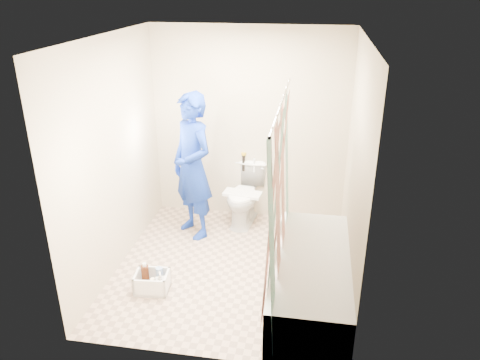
% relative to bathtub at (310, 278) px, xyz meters
% --- Properties ---
extents(floor, '(2.60, 2.60, 0.00)m').
position_rel_bathtub_xyz_m(floor, '(-0.85, 0.43, -0.27)').
color(floor, tan).
rests_on(floor, ground).
extents(ceiling, '(2.40, 2.60, 0.02)m').
position_rel_bathtub_xyz_m(ceiling, '(-0.85, 0.43, 2.13)').
color(ceiling, white).
rests_on(ceiling, wall_back).
extents(wall_back, '(2.40, 0.02, 2.40)m').
position_rel_bathtub_xyz_m(wall_back, '(-0.85, 1.73, 0.93)').
color(wall_back, '#BAA88F').
rests_on(wall_back, ground).
extents(wall_front, '(2.40, 0.02, 2.40)m').
position_rel_bathtub_xyz_m(wall_front, '(-0.85, -0.88, 0.93)').
color(wall_front, '#BAA88F').
rests_on(wall_front, ground).
extents(wall_left, '(0.02, 2.60, 2.40)m').
position_rel_bathtub_xyz_m(wall_left, '(-2.05, 0.43, 0.93)').
color(wall_left, '#BAA88F').
rests_on(wall_left, ground).
extents(wall_right, '(0.02, 2.60, 2.40)m').
position_rel_bathtub_xyz_m(wall_right, '(0.35, 0.43, 0.93)').
color(wall_right, '#BAA88F').
rests_on(wall_right, ground).
extents(bathtub, '(0.70, 1.75, 0.50)m').
position_rel_bathtub_xyz_m(bathtub, '(0.00, 0.00, 0.00)').
color(bathtub, silver).
rests_on(bathtub, ground).
extents(curtain_rod, '(0.02, 1.90, 0.02)m').
position_rel_bathtub_xyz_m(curtain_rod, '(-0.33, 0.00, 1.68)').
color(curtain_rod, silver).
rests_on(curtain_rod, wall_back).
extents(shower_curtain, '(0.06, 1.75, 1.80)m').
position_rel_bathtub_xyz_m(shower_curtain, '(-0.33, 0.00, 0.75)').
color(shower_curtain, silver).
rests_on(shower_curtain, curtain_rod).
extents(toilet, '(0.51, 0.78, 0.75)m').
position_rel_bathtub_xyz_m(toilet, '(-0.86, 1.51, 0.11)').
color(toilet, white).
rests_on(toilet, ground).
extents(tank_lid, '(0.48, 0.26, 0.03)m').
position_rel_bathtub_xyz_m(tank_lid, '(-0.88, 1.39, 0.17)').
color(tank_lid, white).
rests_on(tank_lid, toilet).
extents(tank_internals, '(0.18, 0.06, 0.24)m').
position_rel_bathtub_xyz_m(tank_internals, '(-0.88, 1.71, 0.47)').
color(tank_internals, black).
rests_on(tank_internals, toilet).
extents(plumber, '(0.75, 0.73, 1.74)m').
position_rel_bathtub_xyz_m(plumber, '(-1.42, 1.12, 0.60)').
color(plumber, '#0F2997').
rests_on(plumber, ground).
extents(cleaning_caddy, '(0.35, 0.29, 0.25)m').
position_rel_bathtub_xyz_m(cleaning_caddy, '(-1.54, -0.08, -0.18)').
color(cleaning_caddy, white).
rests_on(cleaning_caddy, ground).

